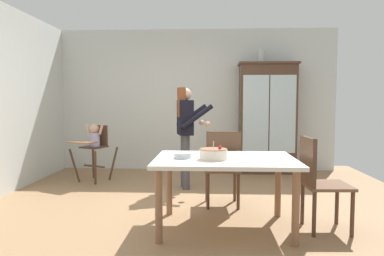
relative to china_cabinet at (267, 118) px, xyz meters
name	(u,v)px	position (x,y,z in m)	size (l,w,h in m)	color
ground_plane	(187,210)	(-1.34, -2.37, -1.02)	(6.24, 6.24, 0.00)	#93704C
wall_back	(196,100)	(-1.34, 0.26, 0.33)	(5.32, 0.06, 2.70)	silver
china_cabinet	(267,118)	(0.00, 0.00, 0.00)	(1.08, 0.48, 2.03)	#4C3323
ceramic_vase	(261,56)	(-0.13, 0.00, 1.13)	(0.13, 0.13, 0.27)	#B2B7B2
high_chair_with_toddler	(94,142)	(-2.97, -0.88, -0.37)	(0.75, 0.82, 0.95)	#4C3323
adult_person	(186,125)	(-1.43, -1.27, -0.05)	(0.59, 0.58, 1.53)	#47474C
dining_table	(225,167)	(-0.91, -2.98, -0.37)	(1.43, 1.02, 0.74)	silver
birthday_cake	(213,154)	(-1.03, -3.08, -0.23)	(0.28, 0.28, 0.19)	beige
serving_bowl	(183,156)	(-1.34, -3.02, -0.26)	(0.18, 0.18, 0.06)	#B2BCC6
dining_chair_far_side	(223,163)	(-0.90, -2.25, -0.47)	(0.46, 0.46, 0.96)	#4C3323
dining_chair_right_end	(317,177)	(0.03, -2.98, -0.47)	(0.46, 0.46, 0.96)	#4C3323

